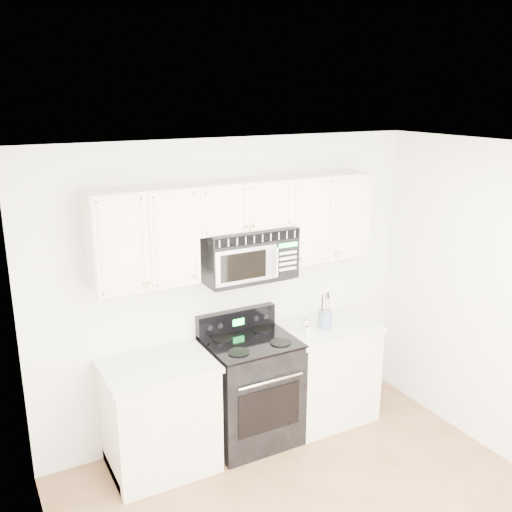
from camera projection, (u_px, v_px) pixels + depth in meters
room at (357, 373)px, 3.47m from camera, size 3.51×3.51×2.61m
base_cabinet_left at (160, 419)px, 4.57m from camera, size 0.86×0.65×0.92m
base_cabinet_right at (325, 374)px, 5.30m from camera, size 0.86×0.65×0.92m
range at (251, 388)px, 4.93m from camera, size 0.74×0.68×1.12m
upper_cabinets at (239, 222)px, 4.64m from camera, size 2.44×0.37×0.75m
microwave at (247, 254)px, 4.71m from camera, size 0.78×0.44×0.43m
utensil_crock at (325, 319)px, 5.08m from camera, size 0.13×0.13×0.33m
shaker_salt at (308, 330)px, 4.93m from camera, size 0.04×0.04×0.09m
shaker_pepper at (306, 323)px, 5.07m from camera, size 0.04×0.04×0.10m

